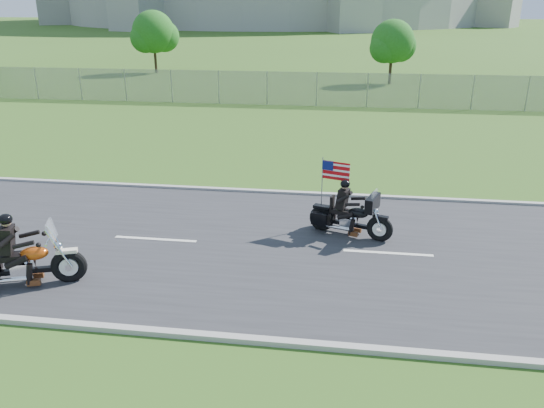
# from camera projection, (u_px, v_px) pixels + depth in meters

# --- Properties ---
(ground) EXTENTS (420.00, 420.00, 0.00)m
(ground) POSITION_uv_depth(u_px,v_px,m) (230.00, 245.00, 13.66)
(ground) COLOR #304C17
(ground) RESTS_ON ground
(road) EXTENTS (120.00, 8.00, 0.04)m
(road) POSITION_uv_depth(u_px,v_px,m) (230.00, 244.00, 13.66)
(road) COLOR #28282B
(road) RESTS_ON ground
(curb_north) EXTENTS (120.00, 0.18, 0.12)m
(curb_north) POSITION_uv_depth(u_px,v_px,m) (256.00, 191.00, 17.39)
(curb_north) COLOR #9E9B93
(curb_north) RESTS_ON ground
(curb_south) EXTENTS (120.00, 0.18, 0.12)m
(curb_south) POSITION_uv_depth(u_px,v_px,m) (184.00, 334.00, 9.90)
(curb_south) COLOR #9E9B93
(curb_south) RESTS_ON ground
(fence) EXTENTS (60.00, 0.03, 2.00)m
(fence) POSITION_uv_depth(u_px,v_px,m) (219.00, 87.00, 32.46)
(fence) COLOR gray
(fence) RESTS_ON ground
(tree_fence_near) EXTENTS (3.52, 3.28, 4.75)m
(tree_fence_near) POSITION_uv_depth(u_px,v_px,m) (393.00, 44.00, 39.62)
(tree_fence_near) COLOR #382316
(tree_fence_near) RESTS_ON ground
(tree_fence_mid) EXTENTS (3.96, 3.69, 5.30)m
(tree_fence_mid) POSITION_uv_depth(u_px,v_px,m) (154.00, 34.00, 45.79)
(tree_fence_mid) COLOR #382316
(tree_fence_mid) RESTS_ON ground
(motorcycle_lead) EXTENTS (2.51, 1.19, 1.74)m
(motorcycle_lead) POSITION_uv_depth(u_px,v_px,m) (22.00, 264.00, 11.49)
(motorcycle_lead) COLOR black
(motorcycle_lead) RESTS_ON ground
(motorcycle_follow) EXTENTS (2.25, 1.10, 1.93)m
(motorcycle_follow) POSITION_uv_depth(u_px,v_px,m) (350.00, 217.00, 14.01)
(motorcycle_follow) COLOR black
(motorcycle_follow) RESTS_ON ground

